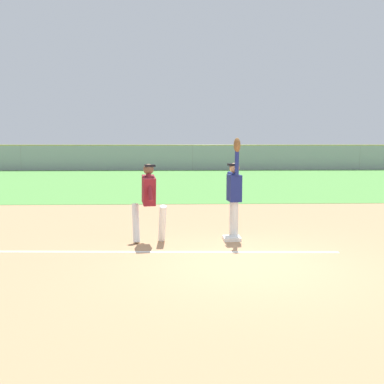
{
  "coord_description": "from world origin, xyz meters",
  "views": [
    {
      "loc": [
        -1.21,
        -7.52,
        2.16
      ],
      "look_at": [
        -0.88,
        2.18,
        1.05
      ],
      "focal_mm": 40.05,
      "sensor_mm": 36.0,
      "label": 1
    }
  ],
  "objects_px": {
    "parked_car_black": "(275,160)",
    "first_base": "(232,238)",
    "parked_car_tan": "(130,160)",
    "runner": "(149,197)",
    "parked_car_green": "(63,160)",
    "baseball": "(232,166)",
    "fielder": "(234,189)",
    "parked_car_blue": "(203,160)"
  },
  "relations": [
    {
      "from": "first_base",
      "to": "fielder",
      "type": "bearing_deg",
      "value": 71.17
    },
    {
      "from": "fielder",
      "to": "runner",
      "type": "distance_m",
      "value": 1.95
    },
    {
      "from": "runner",
      "to": "parked_car_green",
      "type": "xyz_separation_m",
      "value": [
        -9.31,
        28.28,
        -0.32
      ]
    },
    {
      "from": "runner",
      "to": "parked_car_black",
      "type": "height_order",
      "value": "runner"
    },
    {
      "from": "fielder",
      "to": "parked_car_black",
      "type": "xyz_separation_m",
      "value": [
        7.5,
        28.71,
        -0.45
      ]
    },
    {
      "from": "parked_car_tan",
      "to": "parked_car_blue",
      "type": "height_order",
      "value": "same"
    },
    {
      "from": "parked_car_green",
      "to": "parked_car_black",
      "type": "height_order",
      "value": "same"
    },
    {
      "from": "fielder",
      "to": "baseball",
      "type": "bearing_deg",
      "value": -71.29
    },
    {
      "from": "baseball",
      "to": "parked_car_tan",
      "type": "xyz_separation_m",
      "value": [
        -5.45,
        28.17,
        -0.96
      ]
    },
    {
      "from": "baseball",
      "to": "parked_car_blue",
      "type": "distance_m",
      "value": 28.33
    },
    {
      "from": "fielder",
      "to": "baseball",
      "type": "height_order",
      "value": "fielder"
    },
    {
      "from": "first_base",
      "to": "fielder",
      "type": "distance_m",
      "value": 1.1
    },
    {
      "from": "parked_car_tan",
      "to": "parked_car_blue",
      "type": "relative_size",
      "value": 1.01
    },
    {
      "from": "parked_car_green",
      "to": "parked_car_black",
      "type": "bearing_deg",
      "value": 9.08
    },
    {
      "from": "first_base",
      "to": "parked_car_green",
      "type": "height_order",
      "value": "parked_car_green"
    },
    {
      "from": "first_base",
      "to": "fielder",
      "type": "xyz_separation_m",
      "value": [
        0.07,
        0.21,
        1.08
      ]
    },
    {
      "from": "parked_car_green",
      "to": "parked_car_blue",
      "type": "bearing_deg",
      "value": 8.83
    },
    {
      "from": "baseball",
      "to": "parked_car_tan",
      "type": "height_order",
      "value": "baseball"
    },
    {
      "from": "first_base",
      "to": "parked_car_green",
      "type": "bearing_deg",
      "value": 111.61
    },
    {
      "from": "baseball",
      "to": "parked_car_blue",
      "type": "bearing_deg",
      "value": 87.89
    },
    {
      "from": "parked_car_tan",
      "to": "parked_car_black",
      "type": "height_order",
      "value": "same"
    },
    {
      "from": "first_base",
      "to": "baseball",
      "type": "xyz_separation_m",
      "value": [
        0.04,
        0.29,
        1.59
      ]
    },
    {
      "from": "fielder",
      "to": "parked_car_blue",
      "type": "bearing_deg",
      "value": -98.21
    },
    {
      "from": "first_base",
      "to": "parked_car_green",
      "type": "relative_size",
      "value": 0.08
    },
    {
      "from": "runner",
      "to": "parked_car_green",
      "type": "height_order",
      "value": "runner"
    },
    {
      "from": "first_base",
      "to": "fielder",
      "type": "height_order",
      "value": "fielder"
    },
    {
      "from": "runner",
      "to": "fielder",
      "type": "bearing_deg",
      "value": 0.64
    },
    {
      "from": "runner",
      "to": "parked_car_blue",
      "type": "distance_m",
      "value": 28.9
    },
    {
      "from": "runner",
      "to": "parked_car_black",
      "type": "relative_size",
      "value": 0.39
    },
    {
      "from": "parked_car_green",
      "to": "parked_car_black",
      "type": "distance_m",
      "value": 18.74
    },
    {
      "from": "parked_car_black",
      "to": "parked_car_tan",
      "type": "bearing_deg",
      "value": -179.2
    },
    {
      "from": "fielder",
      "to": "baseball",
      "type": "distance_m",
      "value": 0.52
    },
    {
      "from": "parked_car_blue",
      "to": "parked_car_black",
      "type": "distance_m",
      "value": 6.51
    },
    {
      "from": "fielder",
      "to": "parked_car_green",
      "type": "distance_m",
      "value": 30.09
    },
    {
      "from": "runner",
      "to": "baseball",
      "type": "relative_size",
      "value": 23.24
    },
    {
      "from": "parked_car_tan",
      "to": "parked_car_black",
      "type": "relative_size",
      "value": 1.03
    },
    {
      "from": "first_base",
      "to": "parked_car_black",
      "type": "xyz_separation_m",
      "value": [
        7.58,
        28.92,
        0.63
      ]
    },
    {
      "from": "parked_car_black",
      "to": "first_base",
      "type": "bearing_deg",
      "value": -105.9
    },
    {
      "from": "runner",
      "to": "parked_car_tan",
      "type": "height_order",
      "value": "runner"
    },
    {
      "from": "first_base",
      "to": "fielder",
      "type": "relative_size",
      "value": 0.17
    },
    {
      "from": "runner",
      "to": "parked_car_green",
      "type": "relative_size",
      "value": 0.37
    },
    {
      "from": "baseball",
      "to": "parked_car_black",
      "type": "height_order",
      "value": "baseball"
    }
  ]
}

